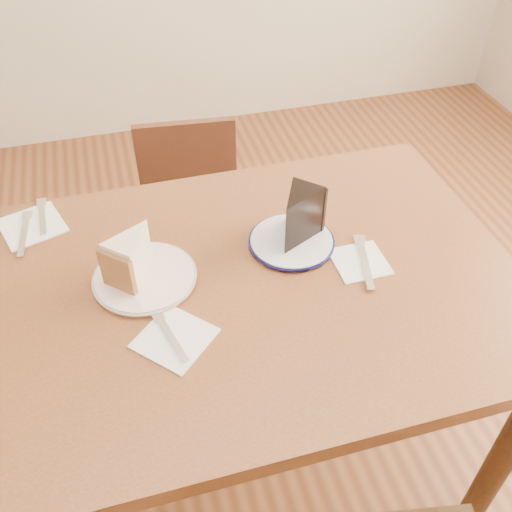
% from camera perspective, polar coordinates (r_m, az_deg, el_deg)
% --- Properties ---
extents(ground, '(4.00, 4.00, 0.00)m').
position_cam_1_polar(ground, '(1.80, -1.47, -19.74)').
color(ground, '#4C2714').
rests_on(ground, ground).
extents(table, '(1.20, 0.80, 0.75)m').
position_cam_1_polar(table, '(1.26, -1.99, -5.87)').
color(table, '#4F2915').
rests_on(table, ground).
extents(chair_far, '(0.40, 0.40, 0.74)m').
position_cam_1_polar(chair_far, '(1.84, -6.14, 2.53)').
color(chair_far, '#391B11').
rests_on(chair_far, ground).
extents(plate_cream, '(0.21, 0.21, 0.01)m').
position_cam_1_polar(plate_cream, '(1.21, -11.05, -2.11)').
color(plate_cream, white).
rests_on(plate_cream, table).
extents(plate_navy, '(0.18, 0.18, 0.01)m').
position_cam_1_polar(plate_navy, '(1.27, 3.56, 1.43)').
color(plate_navy, white).
rests_on(plate_navy, table).
extents(carrot_cake, '(0.13, 0.13, 0.09)m').
position_cam_1_polar(carrot_cake, '(1.19, -12.02, 0.08)').
color(carrot_cake, '#F8ECCD').
rests_on(carrot_cake, plate_cream).
extents(chocolate_cake, '(0.13, 0.13, 0.11)m').
position_cam_1_polar(chocolate_cake, '(1.23, 4.09, 3.57)').
color(chocolate_cake, black).
rests_on(chocolate_cake, plate_navy).
extents(napkin_cream, '(0.18, 0.18, 0.00)m').
position_cam_1_polar(napkin_cream, '(1.09, -8.14, -8.14)').
color(napkin_cream, white).
rests_on(napkin_cream, table).
extents(napkin_navy, '(0.11, 0.11, 0.00)m').
position_cam_1_polar(napkin_navy, '(1.25, 10.34, -0.56)').
color(napkin_navy, white).
rests_on(napkin_navy, table).
extents(napkin_spare, '(0.17, 0.17, 0.00)m').
position_cam_1_polar(napkin_spare, '(1.41, -21.48, 2.85)').
color(napkin_spare, white).
rests_on(napkin_spare, table).
extents(fork_cream, '(0.05, 0.14, 0.00)m').
position_cam_1_polar(fork_cream, '(1.09, -8.58, -7.89)').
color(fork_cream, silver).
rests_on(fork_cream, napkin_cream).
extents(knife_navy, '(0.06, 0.17, 0.00)m').
position_cam_1_polar(knife_navy, '(1.24, 10.82, -0.56)').
color(knife_navy, silver).
rests_on(knife_navy, napkin_navy).
extents(fork_spare, '(0.02, 0.14, 0.00)m').
position_cam_1_polar(fork_spare, '(1.43, -20.58, 3.71)').
color(fork_spare, silver).
rests_on(fork_spare, napkin_spare).
extents(knife_spare, '(0.03, 0.16, 0.00)m').
position_cam_1_polar(knife_spare, '(1.39, -22.16, 2.10)').
color(knife_spare, silver).
rests_on(knife_spare, napkin_spare).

